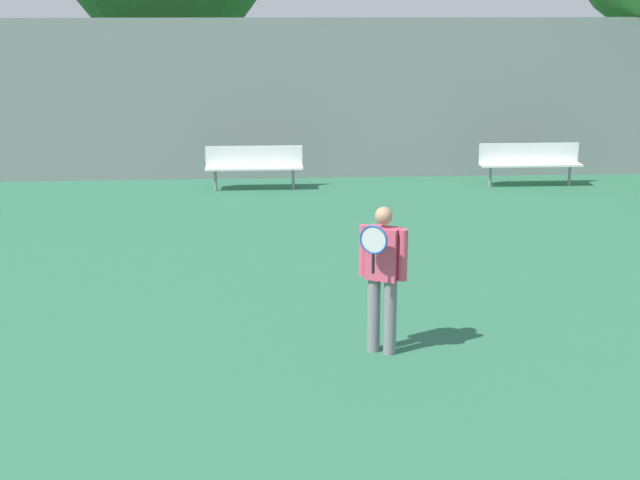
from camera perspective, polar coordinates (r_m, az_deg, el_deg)
tennis_player at (r=9.58m, az=4.02°, el=-2.08°), size 0.53×0.50×1.64m
bench_courtside_near at (r=18.98m, az=13.28°, el=5.04°), size 2.09×0.40×0.87m
bench_adjacent_court at (r=18.16m, az=-4.24°, el=4.96°), size 1.97×0.40×0.87m
back_fence at (r=19.10m, az=-3.53°, el=8.95°), size 31.19×0.06×3.38m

